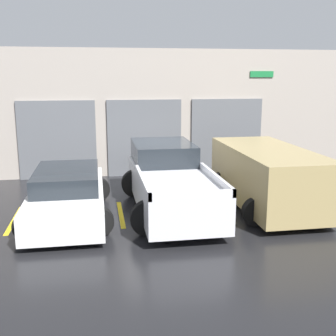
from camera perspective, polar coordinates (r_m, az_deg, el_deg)
ground_plane at (r=12.81m, az=-0.72°, el=-3.90°), size 28.00×28.00×0.00m
shophouse_building at (r=15.61m, az=-2.65°, el=7.38°), size 15.22×0.68×4.54m
pickup_truck at (r=11.48m, az=0.19°, el=-1.70°), size 2.47×5.18×1.67m
sedan_white at (r=11.16m, az=-13.45°, el=-3.54°), size 2.24×4.60×1.24m
sedan_side at (r=11.95m, az=13.31°, el=-0.99°), size 2.40×4.59×1.65m
parking_stripe_far_left at (r=11.48m, az=-20.10°, el=-6.61°), size 0.12×2.20×0.01m
parking_stripe_left at (r=11.29m, az=-6.40°, el=-6.23°), size 0.12×2.20×0.01m
parking_stripe_centre at (r=11.74m, az=6.97°, el=-5.51°), size 0.12×2.20×0.01m
parking_stripe_right at (r=12.75m, az=18.76°, el=-4.64°), size 0.12×2.20×0.01m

